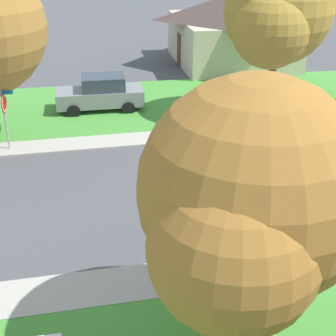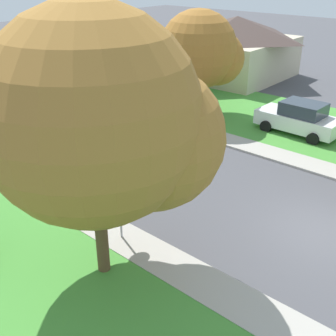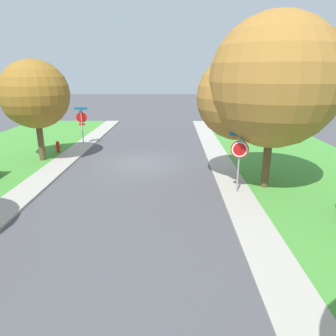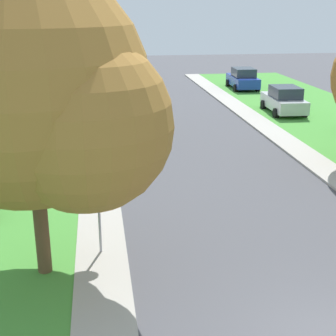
{
  "view_description": "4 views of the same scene",
  "coord_description": "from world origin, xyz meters",
  "px_view_note": "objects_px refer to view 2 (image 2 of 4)",
  "views": [
    {
      "loc": [
        14.38,
        7.61,
        8.17
      ],
      "look_at": [
        0.98,
        10.34,
        1.4
      ],
      "focal_mm": 51.21,
      "sensor_mm": 36.0,
      "label": 1
    },
    {
      "loc": [
        -12.35,
        -3.91,
        8.21
      ],
      "look_at": [
        -1.85,
        5.28,
        1.4
      ],
      "focal_mm": 45.17,
      "sensor_mm": 36.0,
      "label": 2
    },
    {
      "loc": [
        -1.9,
        17.6,
        5.16
      ],
      "look_at": [
        -1.69,
        5.48,
        1.4
      ],
      "focal_mm": 33.06,
      "sensor_mm": 36.0,
      "label": 3
    },
    {
      "loc": [
        -4.62,
        -7.28,
        6.57
      ],
      "look_at": [
        -2.38,
        7.86,
        1.4
      ],
      "focal_mm": 51.74,
      "sensor_mm": 36.0,
      "label": 4
    }
  ],
  "objects_px": {
    "car_blue_behind_trees": "(16,55)",
    "tree_corner_large": "(203,52)",
    "tree_across_left": "(108,123)",
    "stop_sign_far_corner": "(118,188)",
    "house_right_setback": "(236,46)",
    "car_silver_across_road": "(82,72)",
    "car_green_near_corner": "(169,79)",
    "car_white_kerbside_mid": "(299,118)"
  },
  "relations": [
    {
      "from": "car_blue_behind_trees",
      "to": "tree_corner_large",
      "type": "height_order",
      "value": "tree_corner_large"
    },
    {
      "from": "car_blue_behind_trees",
      "to": "tree_across_left",
      "type": "relative_size",
      "value": 0.58
    },
    {
      "from": "stop_sign_far_corner",
      "to": "tree_corner_large",
      "type": "height_order",
      "value": "tree_corner_large"
    },
    {
      "from": "car_blue_behind_trees",
      "to": "house_right_setback",
      "type": "distance_m",
      "value": 19.14
    },
    {
      "from": "stop_sign_far_corner",
      "to": "car_blue_behind_trees",
      "type": "relative_size",
      "value": 0.64
    },
    {
      "from": "car_silver_across_road",
      "to": "tree_across_left",
      "type": "relative_size",
      "value": 0.58
    },
    {
      "from": "car_blue_behind_trees",
      "to": "car_silver_across_road",
      "type": "bearing_deg",
      "value": -90.85
    },
    {
      "from": "car_green_near_corner",
      "to": "tree_across_left",
      "type": "height_order",
      "value": "tree_across_left"
    },
    {
      "from": "stop_sign_far_corner",
      "to": "car_white_kerbside_mid",
      "type": "relative_size",
      "value": 0.64
    },
    {
      "from": "car_green_near_corner",
      "to": "car_blue_behind_trees",
      "type": "bearing_deg",
      "value": 99.49
    },
    {
      "from": "car_green_near_corner",
      "to": "tree_corner_large",
      "type": "relative_size",
      "value": 0.72
    },
    {
      "from": "car_blue_behind_trees",
      "to": "tree_corner_large",
      "type": "xyz_separation_m",
      "value": [
        0.03,
        -20.36,
        2.79
      ]
    },
    {
      "from": "car_white_kerbside_mid",
      "to": "house_right_setback",
      "type": "height_order",
      "value": "house_right_setback"
    },
    {
      "from": "tree_corner_large",
      "to": "tree_across_left",
      "type": "distance_m",
      "value": 14.72
    },
    {
      "from": "stop_sign_far_corner",
      "to": "car_silver_across_road",
      "type": "xyz_separation_m",
      "value": [
        11.74,
        16.73,
        -1.01
      ]
    },
    {
      "from": "stop_sign_far_corner",
      "to": "car_silver_across_road",
      "type": "distance_m",
      "value": 20.46
    },
    {
      "from": "car_blue_behind_trees",
      "to": "stop_sign_far_corner",
      "type": "bearing_deg",
      "value": -114.46
    },
    {
      "from": "house_right_setback",
      "to": "tree_across_left",
      "type": "bearing_deg",
      "value": -154.88
    },
    {
      "from": "car_green_near_corner",
      "to": "car_blue_behind_trees",
      "type": "distance_m",
      "value": 15.76
    },
    {
      "from": "car_silver_across_road",
      "to": "house_right_setback",
      "type": "height_order",
      "value": "house_right_setback"
    },
    {
      "from": "tree_across_left",
      "to": "house_right_setback",
      "type": "distance_m",
      "value": 24.43
    },
    {
      "from": "tree_corner_large",
      "to": "house_right_setback",
      "type": "xyz_separation_m",
      "value": [
        9.0,
        3.56,
        -1.29
      ]
    },
    {
      "from": "stop_sign_far_corner",
      "to": "house_right_setback",
      "type": "height_order",
      "value": "house_right_setback"
    },
    {
      "from": "car_green_near_corner",
      "to": "car_silver_across_road",
      "type": "bearing_deg",
      "value": 113.96
    },
    {
      "from": "car_silver_across_road",
      "to": "tree_corner_large",
      "type": "relative_size",
      "value": 0.73
    },
    {
      "from": "house_right_setback",
      "to": "car_green_near_corner",
      "type": "bearing_deg",
      "value": 168.9
    },
    {
      "from": "tree_corner_large",
      "to": "house_right_setback",
      "type": "distance_m",
      "value": 9.76
    },
    {
      "from": "car_silver_across_road",
      "to": "house_right_setback",
      "type": "distance_m",
      "value": 11.89
    },
    {
      "from": "car_silver_across_road",
      "to": "tree_across_left",
      "type": "distance_m",
      "value": 22.23
    },
    {
      "from": "car_green_near_corner",
      "to": "tree_across_left",
      "type": "distance_m",
      "value": 19.79
    },
    {
      "from": "car_blue_behind_trees",
      "to": "car_silver_across_road",
      "type": "distance_m",
      "value": 9.39
    },
    {
      "from": "tree_across_left",
      "to": "car_green_near_corner",
      "type": "bearing_deg",
      "value": 36.62
    },
    {
      "from": "car_silver_across_road",
      "to": "house_right_setback",
      "type": "bearing_deg",
      "value": -38.98
    },
    {
      "from": "car_blue_behind_trees",
      "to": "car_silver_across_road",
      "type": "relative_size",
      "value": 1.0
    },
    {
      "from": "tree_corner_large",
      "to": "house_right_setback",
      "type": "bearing_deg",
      "value": 21.58
    },
    {
      "from": "car_blue_behind_trees",
      "to": "tree_across_left",
      "type": "bearing_deg",
      "value": -115.6
    },
    {
      "from": "house_right_setback",
      "to": "car_silver_across_road",
      "type": "bearing_deg",
      "value": 141.02
    },
    {
      "from": "stop_sign_far_corner",
      "to": "car_blue_behind_trees",
      "type": "height_order",
      "value": "stop_sign_far_corner"
    },
    {
      "from": "tree_corner_large",
      "to": "car_silver_across_road",
      "type": "bearing_deg",
      "value": 90.9
    },
    {
      "from": "car_white_kerbside_mid",
      "to": "tree_across_left",
      "type": "distance_m",
      "value": 14.29
    },
    {
      "from": "stop_sign_far_corner",
      "to": "tree_corner_large",
      "type": "xyz_separation_m",
      "value": [
        11.91,
        5.75,
        1.78
      ]
    },
    {
      "from": "stop_sign_far_corner",
      "to": "car_green_near_corner",
      "type": "distance_m",
      "value": 17.96
    }
  ]
}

